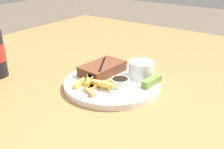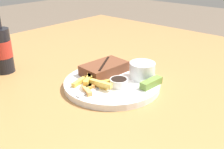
{
  "view_description": "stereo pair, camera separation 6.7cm",
  "coord_description": "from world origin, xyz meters",
  "px_view_note": "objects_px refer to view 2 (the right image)",
  "views": [
    {
      "loc": [
        -0.56,
        -0.4,
        1.1
      ],
      "look_at": [
        0.0,
        0.0,
        0.79
      ],
      "focal_mm": 42.0,
      "sensor_mm": 36.0,
      "label": 1
    },
    {
      "loc": [
        -0.52,
        -0.45,
        1.1
      ],
      "look_at": [
        0.0,
        0.0,
        0.79
      ],
      "focal_mm": 42.0,
      "sensor_mm": 36.0,
      "label": 2
    }
  ],
  "objects_px": {
    "dinner_plate": "(112,84)",
    "beer_bottle": "(1,48)",
    "coleslaw_cup": "(142,69)",
    "fork_utensil": "(94,89)",
    "dipping_sauce_cup": "(119,82)",
    "steak_portion": "(104,68)",
    "pickle_spear": "(151,83)"
  },
  "relations": [
    {
      "from": "coleslaw_cup",
      "to": "dipping_sauce_cup",
      "type": "xyz_separation_m",
      "value": [
        -0.09,
        0.02,
        -0.01
      ]
    },
    {
      "from": "steak_portion",
      "to": "beer_bottle",
      "type": "bearing_deg",
      "value": 121.94
    },
    {
      "from": "dinner_plate",
      "to": "beer_bottle",
      "type": "distance_m",
      "value": 0.38
    },
    {
      "from": "dipping_sauce_cup",
      "to": "fork_utensil",
      "type": "height_order",
      "value": "dipping_sauce_cup"
    },
    {
      "from": "beer_bottle",
      "to": "fork_utensil",
      "type": "bearing_deg",
      "value": -77.09
    },
    {
      "from": "dipping_sauce_cup",
      "to": "pickle_spear",
      "type": "height_order",
      "value": "dipping_sauce_cup"
    },
    {
      "from": "steak_portion",
      "to": "beer_bottle",
      "type": "relative_size",
      "value": 0.63
    },
    {
      "from": "steak_portion",
      "to": "coleslaw_cup",
      "type": "xyz_separation_m",
      "value": [
        0.05,
        -0.11,
        0.01
      ]
    },
    {
      "from": "beer_bottle",
      "to": "pickle_spear",
      "type": "bearing_deg",
      "value": -66.18
    },
    {
      "from": "pickle_spear",
      "to": "fork_utensil",
      "type": "height_order",
      "value": "pickle_spear"
    },
    {
      "from": "coleslaw_cup",
      "to": "pickle_spear",
      "type": "distance_m",
      "value": 0.06
    },
    {
      "from": "pickle_spear",
      "to": "beer_bottle",
      "type": "bearing_deg",
      "value": 113.82
    },
    {
      "from": "dinner_plate",
      "to": "fork_utensil",
      "type": "distance_m",
      "value": 0.07
    },
    {
      "from": "dinner_plate",
      "to": "dipping_sauce_cup",
      "type": "bearing_deg",
      "value": -110.47
    },
    {
      "from": "coleslaw_cup",
      "to": "dipping_sauce_cup",
      "type": "relative_size",
      "value": 1.5
    },
    {
      "from": "steak_portion",
      "to": "coleslaw_cup",
      "type": "relative_size",
      "value": 1.92
    },
    {
      "from": "steak_portion",
      "to": "fork_utensil",
      "type": "distance_m",
      "value": 0.11
    },
    {
      "from": "steak_portion",
      "to": "beer_bottle",
      "type": "distance_m",
      "value": 0.34
    },
    {
      "from": "dinner_plate",
      "to": "beer_bottle",
      "type": "height_order",
      "value": "beer_bottle"
    },
    {
      "from": "dipping_sauce_cup",
      "to": "beer_bottle",
      "type": "xyz_separation_m",
      "value": [
        -0.14,
        0.38,
        0.05
      ]
    },
    {
      "from": "dipping_sauce_cup",
      "to": "fork_utensil",
      "type": "relative_size",
      "value": 0.37
    },
    {
      "from": "coleslaw_cup",
      "to": "pickle_spear",
      "type": "xyz_separation_m",
      "value": [
        -0.03,
        -0.05,
        -0.02
      ]
    },
    {
      "from": "dinner_plate",
      "to": "steak_portion",
      "type": "bearing_deg",
      "value": 64.13
    },
    {
      "from": "fork_utensil",
      "to": "beer_bottle",
      "type": "height_order",
      "value": "beer_bottle"
    },
    {
      "from": "fork_utensil",
      "to": "beer_bottle",
      "type": "relative_size",
      "value": 0.58
    },
    {
      "from": "dinner_plate",
      "to": "coleslaw_cup",
      "type": "height_order",
      "value": "coleslaw_cup"
    },
    {
      "from": "pickle_spear",
      "to": "steak_portion",
      "type": "bearing_deg",
      "value": 96.73
    },
    {
      "from": "dipping_sauce_cup",
      "to": "fork_utensil",
      "type": "distance_m",
      "value": 0.07
    },
    {
      "from": "coleslaw_cup",
      "to": "fork_utensil",
      "type": "xyz_separation_m",
      "value": [
        -0.15,
        0.05,
        -0.02
      ]
    },
    {
      "from": "coleslaw_cup",
      "to": "beer_bottle",
      "type": "bearing_deg",
      "value": 119.91
    },
    {
      "from": "fork_utensil",
      "to": "dinner_plate",
      "type": "bearing_deg",
      "value": 0.0
    },
    {
      "from": "coleslaw_cup",
      "to": "fork_utensil",
      "type": "bearing_deg",
      "value": 160.44
    }
  ]
}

